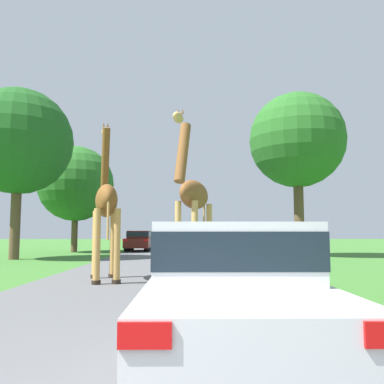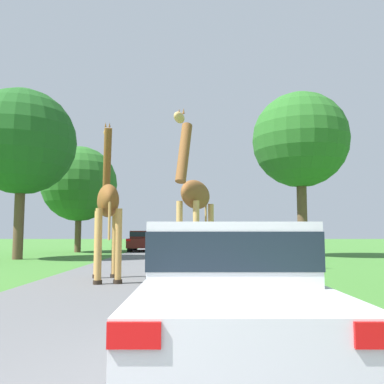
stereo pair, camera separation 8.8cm
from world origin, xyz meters
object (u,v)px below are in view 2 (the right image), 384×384
object	(u,v)px
car_queue_right	(204,241)
tree_right_cluster	(299,141)
car_verge_right	(141,240)
giraffe_companion	(106,204)
car_queue_left	(187,244)
car_lead_maroon	(225,288)
giraffe_near_road	(193,199)
car_far_ahead	(215,248)
tree_centre_back	(20,142)
sign_post	(297,239)
tree_far_right	(78,184)

from	to	relation	value
car_queue_right	tree_right_cluster	size ratio (longest dim) A/B	0.42
car_verge_right	car_queue_right	bearing A→B (deg)	-27.58
giraffe_companion	car_queue_left	world-z (taller)	giraffe_companion
giraffe_companion	car_queue_right	distance (m)	16.35
car_lead_maroon	giraffe_near_road	bearing A→B (deg)	92.25
car_far_ahead	car_queue_right	bearing A→B (deg)	90.61
car_verge_right	giraffe_near_road	bearing A→B (deg)	-78.24
giraffe_companion	tree_centre_back	bearing A→B (deg)	111.31
car_lead_maroon	tree_centre_back	xyz separation A→B (m)	(-9.42, 16.62, 5.37)
car_queue_right	tree_centre_back	world-z (taller)	tree_centre_back
car_lead_maroon	sign_post	world-z (taller)	sign_post
giraffe_near_road	car_lead_maroon	size ratio (longest dim) A/B	1.12
tree_far_right	tree_right_cluster	bearing A→B (deg)	-19.83
giraffe_companion	car_verge_right	bearing A→B (deg)	79.40
car_queue_right	car_far_ahead	world-z (taller)	car_queue_right
car_queue_left	car_far_ahead	bearing A→B (deg)	-78.18
tree_centre_back	tree_far_right	xyz separation A→B (m)	(1.07, 7.27, -1.38)
tree_right_cluster	giraffe_near_road	bearing A→B (deg)	-119.46
car_queue_right	tree_centre_back	bearing A→B (deg)	-145.59
tree_far_right	sign_post	bearing A→B (deg)	-46.92
car_verge_right	sign_post	bearing A→B (deg)	-62.34
car_queue_right	car_verge_right	bearing A→B (deg)	152.42
tree_far_right	sign_post	world-z (taller)	tree_far_right
car_queue_right	giraffe_near_road	bearing A→B (deg)	-93.05
giraffe_near_road	car_lead_maroon	xyz separation A→B (m)	(0.30, -7.65, -1.61)
giraffe_companion	car_far_ahead	world-z (taller)	giraffe_companion
tree_right_cluster	sign_post	world-z (taller)	tree_right_cluster
car_queue_left	tree_far_right	xyz separation A→B (m)	(-7.79, 5.46, 4.05)
tree_centre_back	tree_right_cluster	bearing A→B (deg)	7.81
car_queue_left	tree_centre_back	bearing A→B (deg)	-168.43
car_queue_left	sign_post	distance (m)	8.55
sign_post	tree_centre_back	bearing A→B (deg)	156.87
car_lead_maroon	car_queue_right	bearing A→B (deg)	88.68
giraffe_companion	tree_centre_back	xyz separation A→B (m)	(-6.52, 9.09, 3.93)
giraffe_near_road	car_verge_right	xyz separation A→B (m)	(-3.79, 18.21, -1.63)
car_queue_right	tree_far_right	xyz separation A→B (m)	(-8.89, 0.45, 4.01)
giraffe_near_road	sign_post	bearing A→B (deg)	-121.21
car_lead_maroon	car_queue_right	world-z (taller)	car_lead_maroon
tree_right_cluster	tree_far_right	size ratio (longest dim) A/B	1.28
tree_right_cluster	sign_post	xyz separation A→B (m)	(-2.27, -7.71, -5.59)
giraffe_companion	car_verge_right	world-z (taller)	giraffe_companion
giraffe_near_road	car_queue_left	size ratio (longest dim) A/B	1.04
giraffe_near_road	tree_far_right	bearing A→B (deg)	-45.09
car_queue_right	car_verge_right	size ratio (longest dim) A/B	1.00
giraffe_companion	tree_far_right	bearing A→B (deg)	94.10
car_queue_right	car_verge_right	distance (m)	5.23
car_queue_right	car_lead_maroon	bearing A→B (deg)	-91.32
car_far_ahead	sign_post	size ratio (longest dim) A/B	2.66
giraffe_companion	car_verge_right	xyz separation A→B (m)	(-1.19, 18.33, -1.46)
tree_far_right	car_verge_right	bearing A→B (deg)	24.85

